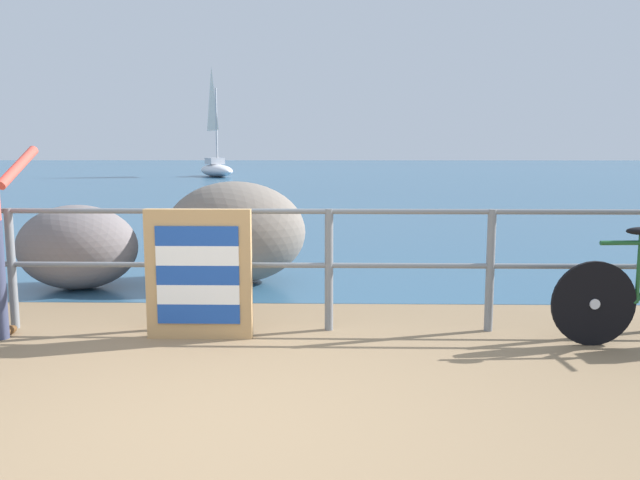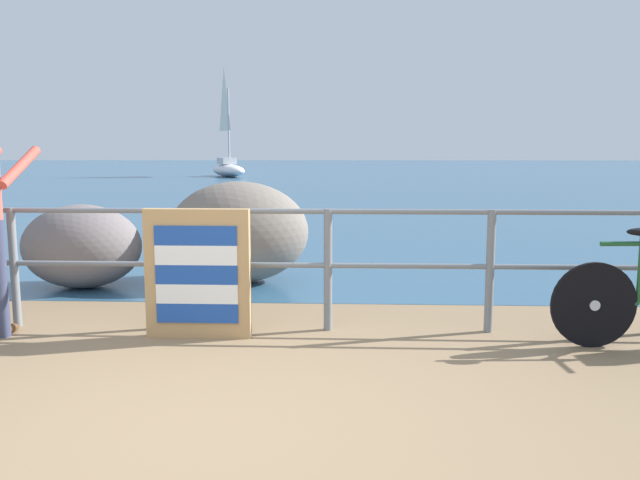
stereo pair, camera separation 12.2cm
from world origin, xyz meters
The scene contains 7 objects.
ground_plane centered at (0.00, 20.00, -0.05)m, with size 120.00×120.00×0.10m, color #846B4C.
sea_surface centered at (0.00, 47.88, 0.00)m, with size 120.00×90.00×0.01m, color #2D5675.
promenade_railing centered at (0.00, 1.96, 0.64)m, with size 9.40×0.07×1.02m.
folded_deckchair_stack centered at (-0.37, 1.71, 0.52)m, with size 0.84×0.10×1.04m.
breakwater_boulder_main centered at (-0.41, 3.92, 0.58)m, with size 1.59×1.20×1.15m.
breakwater_boulder_left centered at (-2.07, 3.53, 0.46)m, with size 1.30×0.99×0.92m.
sailboat centered at (-5.98, 33.18, 0.71)m, with size 3.17×4.51×6.16m.
Camera 2 is at (0.83, -3.30, 1.50)m, focal length 36.16 mm.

